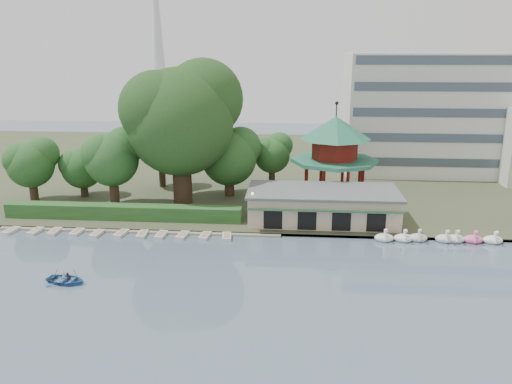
# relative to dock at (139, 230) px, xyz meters

# --- Properties ---
(ground_plane) EXTENTS (220.00, 220.00, 0.00)m
(ground_plane) POSITION_rel_dock_xyz_m (12.00, -17.20, -0.12)
(ground_plane) COLOR slate
(ground_plane) RESTS_ON ground
(shore) EXTENTS (220.00, 70.00, 0.40)m
(shore) POSITION_rel_dock_xyz_m (12.00, 34.80, 0.08)
(shore) COLOR #424930
(shore) RESTS_ON ground
(embankment) EXTENTS (220.00, 0.60, 0.30)m
(embankment) POSITION_rel_dock_xyz_m (12.00, 0.10, 0.03)
(embankment) COLOR gray
(embankment) RESTS_ON ground
(dock) EXTENTS (34.00, 1.60, 0.24)m
(dock) POSITION_rel_dock_xyz_m (0.00, 0.00, 0.00)
(dock) COLOR gray
(dock) RESTS_ON ground
(boathouse) EXTENTS (18.60, 9.39, 3.90)m
(boathouse) POSITION_rel_dock_xyz_m (22.00, 4.77, 2.25)
(boathouse) COLOR beige
(boathouse) RESTS_ON shore
(pavilion) EXTENTS (12.40, 12.40, 13.50)m
(pavilion) POSITION_rel_dock_xyz_m (24.00, 14.80, 7.36)
(pavilion) COLOR beige
(pavilion) RESTS_ON shore
(office_building) EXTENTS (38.00, 18.00, 20.00)m
(office_building) POSITION_rel_dock_xyz_m (44.67, 31.80, 9.61)
(office_building) COLOR silver
(office_building) RESTS_ON shore
(broadcast_tower) EXTENTS (8.00, 8.00, 96.00)m
(broadcast_tower) POSITION_rel_dock_xyz_m (-30.00, 122.80, 33.86)
(broadcast_tower) COLOR silver
(broadcast_tower) RESTS_ON ground
(hedge) EXTENTS (30.00, 2.00, 1.80)m
(hedge) POSITION_rel_dock_xyz_m (-3.00, 3.30, 1.18)
(hedge) COLOR #2A5926
(hedge) RESTS_ON shore
(lamp_post) EXTENTS (0.36, 0.36, 4.28)m
(lamp_post) POSITION_rel_dock_xyz_m (13.50, 1.80, 3.22)
(lamp_post) COLOR black
(lamp_post) RESTS_ON shore
(big_tree) EXTENTS (15.89, 14.81, 19.56)m
(big_tree) POSITION_rel_dock_xyz_m (3.20, 11.03, 12.48)
(big_tree) COLOR #3A281C
(big_tree) RESTS_ON shore
(small_trees) EXTENTS (39.46, 16.51, 10.63)m
(small_trees) POSITION_rel_dock_xyz_m (-1.61, 13.39, 6.24)
(small_trees) COLOR #3A281C
(small_trees) RESTS_ON shore
(swan_boats) EXTENTS (18.19, 2.11, 1.92)m
(swan_boats) POSITION_rel_dock_xyz_m (36.08, -0.57, 0.28)
(swan_boats) COLOR white
(swan_boats) RESTS_ON ground
(moored_rowboats) EXTENTS (27.21, 2.70, 0.36)m
(moored_rowboats) POSITION_rel_dock_xyz_m (-1.98, -1.36, 0.06)
(moored_rowboats) COLOR silver
(moored_rowboats) RESTS_ON ground
(rowboat_with_passengers) EXTENTS (5.87, 4.65, 2.01)m
(rowboat_with_passengers) POSITION_rel_dock_xyz_m (-2.61, -13.88, 0.43)
(rowboat_with_passengers) COLOR #3066A0
(rowboat_with_passengers) RESTS_ON ground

